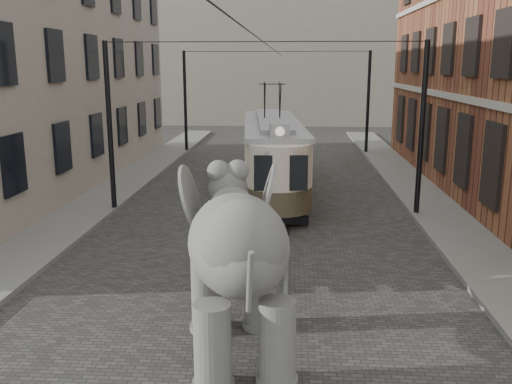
{
  "coord_description": "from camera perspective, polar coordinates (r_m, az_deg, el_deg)",
  "views": [
    {
      "loc": [
        0.83,
        -13.2,
        5.2
      ],
      "look_at": [
        -0.06,
        0.29,
        2.1
      ],
      "focal_mm": 39.07,
      "sensor_mm": 36.0,
      "label": 1
    }
  ],
  "objects": [
    {
      "name": "ground",
      "position": [
        14.21,
        0.17,
        -8.55
      ],
      "size": [
        120.0,
        120.0,
        0.0
      ],
      "primitive_type": "plane",
      "color": "#44413E"
    },
    {
      "name": "tram_rails",
      "position": [
        14.2,
        0.17,
        -8.51
      ],
      "size": [
        1.54,
        80.0,
        0.02
      ],
      "primitive_type": null,
      "color": "slate",
      "rests_on": "ground"
    },
    {
      "name": "sidewalk_right",
      "position": [
        15.07,
        23.83,
        -8.12
      ],
      "size": [
        2.0,
        60.0,
        0.15
      ],
      "primitive_type": "cube",
      "color": "slate",
      "rests_on": "ground"
    },
    {
      "name": "sidewalk_left",
      "position": [
        15.94,
        -24.03,
        -7.0
      ],
      "size": [
        2.0,
        60.0,
        0.15
      ],
      "primitive_type": "cube",
      "color": "slate",
      "rests_on": "ground"
    },
    {
      "name": "stucco_building",
      "position": [
        26.04,
        -23.73,
        11.41
      ],
      "size": [
        7.0,
        24.0,
        10.0
      ],
      "primitive_type": "cube",
      "color": "gray",
      "rests_on": "ground"
    },
    {
      "name": "distant_block",
      "position": [
        53.23,
        2.99,
        14.83
      ],
      "size": [
        28.0,
        10.0,
        14.0
      ],
      "primitive_type": "cube",
      "color": "gray",
      "rests_on": "ground"
    },
    {
      "name": "catenary",
      "position": [
        18.36,
        0.54,
        6.03
      ],
      "size": [
        11.0,
        30.2,
        6.0
      ],
      "primitive_type": null,
      "color": "black",
      "rests_on": "ground"
    },
    {
      "name": "tram",
      "position": [
        23.27,
        1.65,
        5.59
      ],
      "size": [
        3.25,
        11.42,
        4.47
      ],
      "primitive_type": null,
      "rotation": [
        0.0,
        0.0,
        0.08
      ],
      "color": "beige",
      "rests_on": "ground"
    },
    {
      "name": "elephant",
      "position": [
        9.97,
        -1.81,
        -7.92
      ],
      "size": [
        3.97,
        5.87,
        3.3
      ],
      "primitive_type": null,
      "rotation": [
        0.0,
        0.0,
        0.2
      ],
      "color": "#615F5A",
      "rests_on": "ground"
    }
  ]
}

